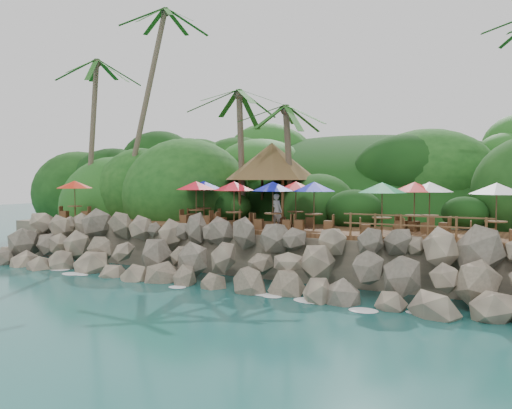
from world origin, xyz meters
The scene contains 12 objects.
ground centered at (0.00, 0.00, 0.00)m, with size 140.00×140.00×0.00m, color #19514F.
land_base centered at (0.00, 16.00, 1.05)m, with size 32.00×25.20×2.10m, color gray.
jungle_hill centered at (0.00, 23.50, 0.00)m, with size 44.80×28.00×15.40m, color #143811.
seawall centered at (0.00, 2.00, 1.15)m, with size 29.00×4.00×2.30m, color gray, non-canonical shape.
terrace centered at (0.00, 6.00, 2.20)m, with size 26.00×5.00×0.20m, color brown.
jungle_foliage centered at (0.00, 15.00, 0.00)m, with size 44.00×16.00×12.00m, color #143811, non-canonical shape.
foam_line centered at (0.00, 0.30, 0.03)m, with size 25.20×0.80×0.06m.
palms centered at (0.25, 8.61, 12.11)m, with size 34.73×6.70×15.32m.
palapa centered at (-0.80, 9.42, 5.79)m, with size 5.53×5.53×4.60m.
dining_clusters centered at (1.46, 5.45, 4.24)m, with size 25.76×4.63×2.34m.
railing centered at (8.79, 3.65, 2.91)m, with size 6.10×0.10×1.00m.
waiter centered at (1.58, 5.32, 3.16)m, with size 0.63×0.41×1.73m, color silver.
Camera 1 is at (13.57, -18.71, 4.88)m, focal length 37.24 mm.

